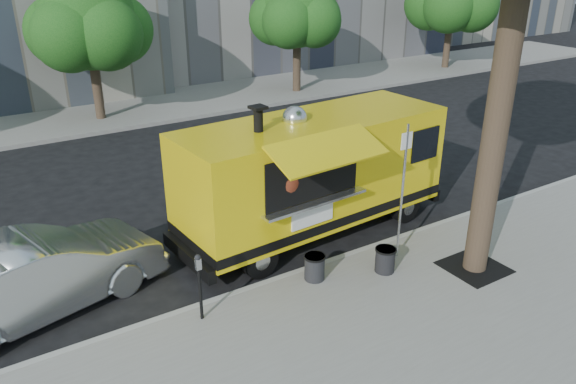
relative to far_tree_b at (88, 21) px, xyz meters
name	(u,v)px	position (x,y,z in m)	size (l,w,h in m)	color
ground	(299,250)	(1.00, -12.70, -3.83)	(120.00, 120.00, 0.00)	black
sidewalk	(426,344)	(1.00, -16.70, -3.76)	(60.00, 6.00, 0.15)	gray
curb	(322,266)	(1.00, -13.63, -3.76)	(60.00, 0.14, 0.16)	#999993
far_sidewalk	(120,111)	(1.00, 0.80, -3.76)	(60.00, 5.00, 0.15)	gray
tree_well	(474,267)	(3.60, -15.50, -3.68)	(1.20, 1.20, 0.02)	black
far_tree_b	(88,21)	(0.00, 0.00, 0.00)	(3.60, 3.60, 5.50)	#33261C
far_tree_c	(297,11)	(9.00, -0.30, -0.12)	(3.24, 3.24, 5.21)	#33261C
sign_post	(403,184)	(2.55, -14.25, -1.98)	(0.28, 0.06, 3.00)	silver
parking_meter	(199,279)	(-2.00, -14.05, -2.85)	(0.11, 0.11, 1.33)	black
food_truck	(313,172)	(1.75, -12.13, -2.26)	(6.92, 3.49, 3.35)	yellow
sedan	(37,275)	(-4.37, -12.00, -3.05)	(1.65, 4.74, 1.56)	silver
trash_bin_left	(315,266)	(0.49, -14.05, -3.39)	(0.45, 0.45, 0.54)	black
trash_bin_right	(385,259)	(1.90, -14.59, -3.40)	(0.44, 0.44, 0.53)	black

